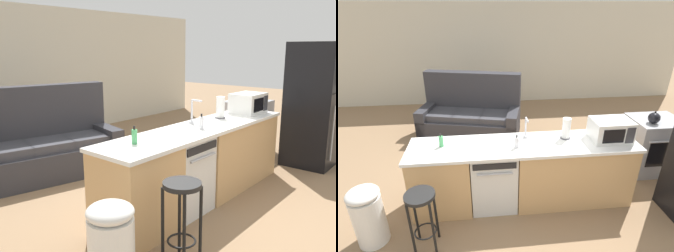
# 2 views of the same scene
# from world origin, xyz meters

# --- Properties ---
(ground_plane) EXTENTS (24.00, 24.00, 0.00)m
(ground_plane) POSITION_xyz_m (0.00, 0.00, 0.00)
(ground_plane) COLOR #896B4C
(wall_back) EXTENTS (10.00, 0.06, 2.60)m
(wall_back) POSITION_xyz_m (0.30, 4.20, 1.30)
(wall_back) COLOR beige
(wall_back) RESTS_ON ground_plane
(kitchen_counter) EXTENTS (2.94, 0.66, 0.90)m
(kitchen_counter) POSITION_xyz_m (0.24, 0.00, 0.42)
(kitchen_counter) COLOR tan
(kitchen_counter) RESTS_ON ground_plane
(dishwasher) EXTENTS (0.58, 0.61, 0.84)m
(dishwasher) POSITION_xyz_m (-0.25, -0.00, 0.42)
(dishwasher) COLOR silver
(dishwasher) RESTS_ON ground_plane
(stove_range) EXTENTS (0.76, 0.68, 0.90)m
(stove_range) POSITION_xyz_m (2.35, 0.55, 0.45)
(stove_range) COLOR #A8AAB2
(stove_range) RESTS_ON ground_plane
(microwave) EXTENTS (0.50, 0.37, 0.28)m
(microwave) POSITION_xyz_m (1.29, -0.00, 1.04)
(microwave) COLOR white
(microwave) RESTS_ON kitchen_counter
(sink_faucet) EXTENTS (0.07, 0.18, 0.30)m
(sink_faucet) POSITION_xyz_m (0.20, 0.16, 1.03)
(sink_faucet) COLOR silver
(sink_faucet) RESTS_ON kitchen_counter
(paper_towel_roll) EXTENTS (0.14, 0.14, 0.28)m
(paper_towel_roll) POSITION_xyz_m (0.73, 0.10, 1.04)
(paper_towel_roll) COLOR #4C4C51
(paper_towel_roll) RESTS_ON kitchen_counter
(soap_bottle) EXTENTS (0.06, 0.06, 0.18)m
(soap_bottle) POSITION_xyz_m (0.04, -0.07, 0.97)
(soap_bottle) COLOR silver
(soap_bottle) RESTS_ON kitchen_counter
(dish_soap_bottle) EXTENTS (0.06, 0.06, 0.18)m
(dish_soap_bottle) POSITION_xyz_m (-0.89, 0.05, 0.97)
(dish_soap_bottle) COLOR #4CB266
(dish_soap_bottle) RESTS_ON kitchen_counter
(kettle) EXTENTS (0.21, 0.17, 0.19)m
(kettle) POSITION_xyz_m (2.18, 0.42, 0.99)
(kettle) COLOR black
(kettle) RESTS_ON stove_range
(bar_stool) EXTENTS (0.32, 0.32, 0.74)m
(bar_stool) POSITION_xyz_m (-1.06, -0.66, 0.54)
(bar_stool) COLOR black
(bar_stool) RESTS_ON ground_plane
(trash_bin) EXTENTS (0.35, 0.35, 0.74)m
(trash_bin) POSITION_xyz_m (-1.69, -0.51, 0.38)
(trash_bin) COLOR white
(trash_bin) RESTS_ON ground_plane
(couch) EXTENTS (2.16, 1.35, 1.27)m
(couch) POSITION_xyz_m (-0.57, 2.22, 0.39)
(couch) COLOR #2D2D33
(couch) RESTS_ON ground_plane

